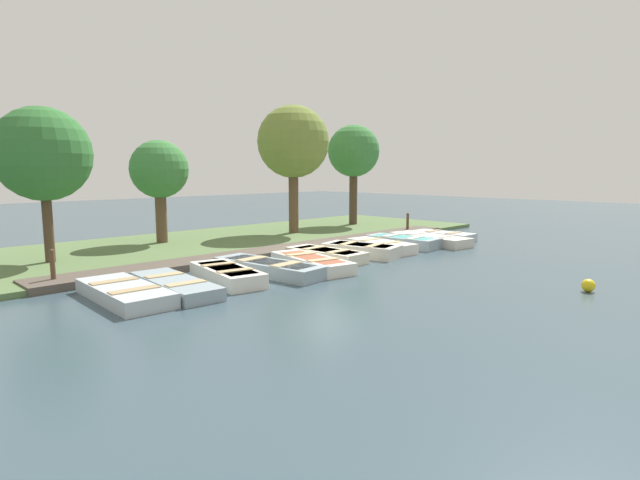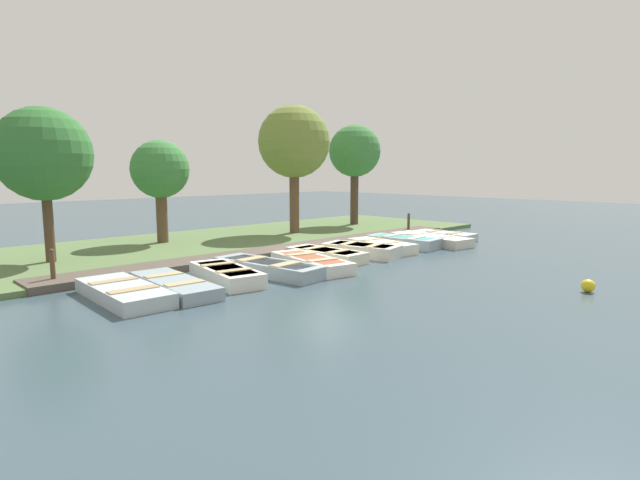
{
  "view_description": "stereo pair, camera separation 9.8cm",
  "coord_description": "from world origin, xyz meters",
  "px_view_note": "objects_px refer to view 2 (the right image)",
  "views": [
    {
      "loc": [
        11.97,
        -12.12,
        2.95
      ],
      "look_at": [
        0.26,
        -0.44,
        0.65
      ],
      "focal_mm": 28.0,
      "sensor_mm": 36.0,
      "label": 1
    },
    {
      "loc": [
        12.04,
        -12.05,
        2.95
      ],
      "look_at": [
        0.26,
        -0.44,
        0.65
      ],
      "focal_mm": 28.0,
      "sensor_mm": 36.0,
      "label": 2
    }
  ],
  "objects_px": {
    "rowboat_5": "(326,255)",
    "mooring_post_near": "(53,268)",
    "rowboat_9": "(430,239)",
    "park_tree_right": "(355,152)",
    "rowboat_0": "(124,292)",
    "rowboat_1": "(174,285)",
    "rowboat_4": "(311,263)",
    "mooring_post_far": "(409,223)",
    "park_tree_left": "(160,171)",
    "park_tree_center": "(294,143)",
    "rowboat_6": "(362,250)",
    "rowboat_3": "(268,267)",
    "buoy": "(588,286)",
    "rowboat_2": "(226,274)",
    "park_tree_far_left": "(43,155)",
    "rowboat_10": "(444,236)",
    "rowboat_8": "(403,242)",
    "rowboat_7": "(382,246)"
  },
  "relations": [
    {
      "from": "rowboat_6",
      "to": "rowboat_10",
      "type": "xyz_separation_m",
      "value": [
        -0.25,
        5.74,
        -0.05
      ]
    },
    {
      "from": "park_tree_far_left",
      "to": "mooring_post_far",
      "type": "bearing_deg",
      "value": 78.43
    },
    {
      "from": "rowboat_7",
      "to": "mooring_post_near",
      "type": "bearing_deg",
      "value": -95.86
    },
    {
      "from": "rowboat_0",
      "to": "mooring_post_far",
      "type": "height_order",
      "value": "mooring_post_far"
    },
    {
      "from": "rowboat_1",
      "to": "rowboat_7",
      "type": "relative_size",
      "value": 1.16
    },
    {
      "from": "rowboat_3",
      "to": "rowboat_9",
      "type": "bearing_deg",
      "value": 83.95
    },
    {
      "from": "rowboat_3",
      "to": "park_tree_far_left",
      "type": "bearing_deg",
      "value": -150.42
    },
    {
      "from": "rowboat_4",
      "to": "rowboat_6",
      "type": "height_order",
      "value": "rowboat_6"
    },
    {
      "from": "park_tree_far_left",
      "to": "park_tree_center",
      "type": "height_order",
      "value": "park_tree_center"
    },
    {
      "from": "rowboat_1",
      "to": "rowboat_5",
      "type": "height_order",
      "value": "rowboat_5"
    },
    {
      "from": "rowboat_2",
      "to": "buoy",
      "type": "bearing_deg",
      "value": 48.39
    },
    {
      "from": "rowboat_3",
      "to": "park_tree_far_left",
      "type": "relative_size",
      "value": 0.76
    },
    {
      "from": "rowboat_4",
      "to": "rowboat_5",
      "type": "height_order",
      "value": "rowboat_5"
    },
    {
      "from": "rowboat_1",
      "to": "buoy",
      "type": "bearing_deg",
      "value": 49.35
    },
    {
      "from": "park_tree_left",
      "to": "mooring_post_near",
      "type": "bearing_deg",
      "value": -49.84
    },
    {
      "from": "rowboat_4",
      "to": "rowboat_6",
      "type": "distance_m",
      "value": 2.8
    },
    {
      "from": "rowboat_5",
      "to": "mooring_post_far",
      "type": "xyz_separation_m",
      "value": [
        -2.26,
        7.81,
        0.31
      ]
    },
    {
      "from": "rowboat_5",
      "to": "park_tree_right",
      "type": "distance_m",
      "value": 10.69
    },
    {
      "from": "mooring_post_near",
      "to": "park_tree_far_left",
      "type": "height_order",
      "value": "park_tree_far_left"
    },
    {
      "from": "rowboat_4",
      "to": "park_tree_center",
      "type": "xyz_separation_m",
      "value": [
        -6.06,
        4.72,
        4.0
      ]
    },
    {
      "from": "rowboat_7",
      "to": "rowboat_8",
      "type": "distance_m",
      "value": 1.44
    },
    {
      "from": "rowboat_9",
      "to": "park_tree_right",
      "type": "relative_size",
      "value": 0.67
    },
    {
      "from": "rowboat_2",
      "to": "park_tree_center",
      "type": "xyz_separation_m",
      "value": [
        -5.77,
        7.6,
        3.98
      ]
    },
    {
      "from": "rowboat_0",
      "to": "rowboat_10",
      "type": "bearing_deg",
      "value": 93.29
    },
    {
      "from": "rowboat_6",
      "to": "mooring_post_far",
      "type": "distance_m",
      "value": 6.81
    },
    {
      "from": "rowboat_5",
      "to": "rowboat_10",
      "type": "bearing_deg",
      "value": 87.33
    },
    {
      "from": "rowboat_0",
      "to": "rowboat_5",
      "type": "xyz_separation_m",
      "value": [
        -0.27,
        6.91,
        0.02
      ]
    },
    {
      "from": "rowboat_3",
      "to": "rowboat_7",
      "type": "xyz_separation_m",
      "value": [
        -0.28,
        5.57,
        0.0
      ]
    },
    {
      "from": "buoy",
      "to": "park_tree_far_left",
      "type": "height_order",
      "value": "park_tree_far_left"
    },
    {
      "from": "rowboat_5",
      "to": "mooring_post_near",
      "type": "height_order",
      "value": "mooring_post_near"
    },
    {
      "from": "park_tree_center",
      "to": "rowboat_6",
      "type": "bearing_deg",
      "value": -18.92
    },
    {
      "from": "rowboat_2",
      "to": "rowboat_6",
      "type": "xyz_separation_m",
      "value": [
        -0.08,
        5.65,
        0.01
      ]
    },
    {
      "from": "rowboat_5",
      "to": "buoy",
      "type": "distance_m",
      "value": 7.7
    },
    {
      "from": "buoy",
      "to": "rowboat_6",
      "type": "bearing_deg",
      "value": -179.91
    },
    {
      "from": "rowboat_4",
      "to": "mooring_post_near",
      "type": "distance_m",
      "value": 6.99
    },
    {
      "from": "park_tree_center",
      "to": "park_tree_right",
      "type": "relative_size",
      "value": 1.1
    },
    {
      "from": "buoy",
      "to": "park_tree_left",
      "type": "distance_m",
      "value": 15.07
    },
    {
      "from": "rowboat_4",
      "to": "rowboat_7",
      "type": "height_order",
      "value": "rowboat_7"
    },
    {
      "from": "buoy",
      "to": "park_tree_left",
      "type": "relative_size",
      "value": 0.08
    },
    {
      "from": "park_tree_right",
      "to": "rowboat_4",
      "type": "bearing_deg",
      "value": -55.0
    },
    {
      "from": "park_tree_right",
      "to": "mooring_post_near",
      "type": "bearing_deg",
      "value": -76.88
    },
    {
      "from": "rowboat_0",
      "to": "rowboat_5",
      "type": "relative_size",
      "value": 1.11
    },
    {
      "from": "mooring_post_far",
      "to": "park_tree_left",
      "type": "distance_m",
      "value": 11.34
    },
    {
      "from": "rowboat_3",
      "to": "park_tree_left",
      "type": "height_order",
      "value": "park_tree_left"
    },
    {
      "from": "rowboat_3",
      "to": "mooring_post_near",
      "type": "relative_size",
      "value": 3.73
    },
    {
      "from": "rowboat_10",
      "to": "park_tree_center",
      "type": "relative_size",
      "value": 0.45
    },
    {
      "from": "rowboat_3",
      "to": "rowboat_6",
      "type": "xyz_separation_m",
      "value": [
        -0.09,
        4.22,
        0.03
      ]
    },
    {
      "from": "rowboat_8",
      "to": "rowboat_9",
      "type": "xyz_separation_m",
      "value": [
        0.3,
        1.42,
        -0.02
      ]
    },
    {
      "from": "rowboat_0",
      "to": "rowboat_3",
      "type": "distance_m",
      "value": 4.18
    },
    {
      "from": "rowboat_4",
      "to": "rowboat_1",
      "type": "bearing_deg",
      "value": -82.56
    }
  ]
}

